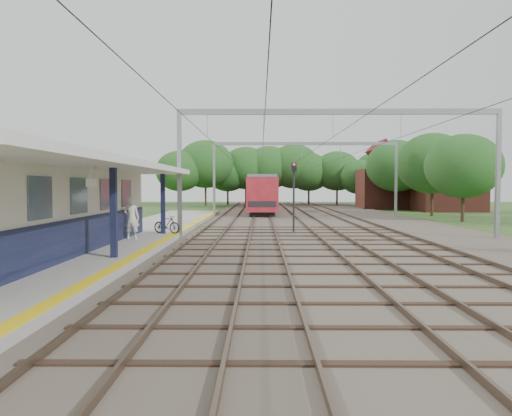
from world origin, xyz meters
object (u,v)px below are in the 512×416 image
object	(u,v)px
train	(262,192)
signal_post	(294,189)
bicycle	(167,224)
person	(132,218)

from	to	relation	value
train	signal_post	bearing A→B (deg)	-86.75
train	bicycle	bearing A→B (deg)	-98.26
bicycle	signal_post	bearing A→B (deg)	-40.33
bicycle	person	bearing A→B (deg)	-176.96
bicycle	signal_post	world-z (taller)	signal_post
bicycle	signal_post	distance (m)	8.03
person	signal_post	world-z (taller)	signal_post
person	train	distance (m)	39.30
bicycle	signal_post	xyz separation A→B (m)	(7.06, 3.34, 1.87)
train	person	bearing A→B (deg)	-99.29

